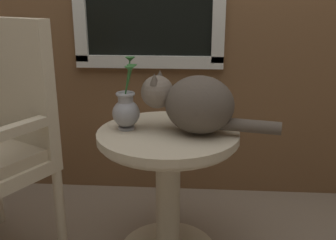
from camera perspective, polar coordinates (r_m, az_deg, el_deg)
name	(u,v)px	position (r m, az deg, el deg)	size (l,w,h in m)	color
wicker_side_table	(168,171)	(1.72, 0.00, -7.50)	(0.61, 0.61, 0.61)	beige
cat	(195,104)	(1.60, 4.02, 2.43)	(0.58, 0.30, 0.25)	brown
pewter_vase_with_ivy	(126,109)	(1.66, -6.18, 1.61)	(0.12, 0.13, 0.31)	#99999E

